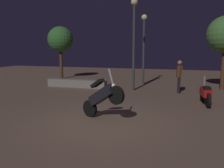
# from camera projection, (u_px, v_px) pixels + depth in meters

# --- Properties ---
(ground_plane) EXTENTS (40.00, 40.00, 0.00)m
(ground_plane) POSITION_uv_depth(u_px,v_px,m) (102.00, 123.00, 6.83)
(ground_plane) COLOR brown
(motorcycle_black_foreground) EXTENTS (1.58, 0.72, 1.63)m
(motorcycle_black_foreground) POSITION_uv_depth(u_px,v_px,m) (102.00, 97.00, 7.05)
(motorcycle_black_foreground) COLOR black
(motorcycle_black_foreground) RESTS_ON ground_plane
(motorcycle_red_parked_left) EXTENTS (0.41, 1.66, 1.11)m
(motorcycle_red_parked_left) POSITION_uv_depth(u_px,v_px,m) (205.00, 94.00, 9.10)
(motorcycle_red_parked_left) COLOR black
(motorcycle_red_parked_left) RESTS_ON ground_plane
(person_rider_beside) EXTENTS (0.29, 0.67, 1.66)m
(person_rider_beside) POSITION_uv_depth(u_px,v_px,m) (179.00, 74.00, 11.46)
(person_rider_beside) COLOR black
(person_rider_beside) RESTS_ON ground_plane
(streetlamp_near) EXTENTS (0.36, 0.36, 4.82)m
(streetlamp_near) POSITION_uv_depth(u_px,v_px,m) (134.00, 33.00, 11.97)
(streetlamp_near) COLOR #38383D
(streetlamp_near) RESTS_ON ground_plane
(streetlamp_far) EXTENTS (0.36, 0.36, 4.34)m
(streetlamp_far) POSITION_uv_depth(u_px,v_px,m) (144.00, 40.00, 14.18)
(streetlamp_far) COLOR #38383D
(streetlamp_far) RESTS_ON ground_plane
(tree_center_bg) EXTENTS (1.90, 1.90, 3.92)m
(tree_center_bg) POSITION_uv_depth(u_px,v_px,m) (60.00, 40.00, 16.98)
(tree_center_bg) COLOR #4C331E
(tree_center_bg) RESTS_ON ground_plane
(planter_wall_low) EXTENTS (3.63, 0.50, 0.45)m
(planter_wall_low) POSITION_uv_depth(u_px,v_px,m) (77.00, 83.00, 13.41)
(planter_wall_low) COLOR gray
(planter_wall_low) RESTS_ON ground_plane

